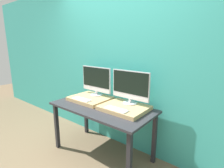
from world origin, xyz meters
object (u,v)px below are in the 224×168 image
object	(u,v)px
keyboard_right	(116,109)
monitor_right	(130,86)
monitor_left	(96,80)
keyboard_left	(82,99)

from	to	relation	value
keyboard_right	monitor_right	bearing A→B (deg)	90.00
monitor_left	keyboard_right	world-z (taller)	monitor_left
monitor_left	monitor_right	bearing A→B (deg)	0.00
monitor_left	keyboard_right	distance (m)	0.74
monitor_right	monitor_left	bearing A→B (deg)	180.00
monitor_right	keyboard_right	bearing A→B (deg)	-90.00
monitor_left	keyboard_left	distance (m)	0.38
keyboard_left	keyboard_right	bearing A→B (deg)	0.00
keyboard_left	keyboard_right	xyz separation A→B (m)	(0.63, 0.00, 0.00)
monitor_left	monitor_right	world-z (taller)	same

